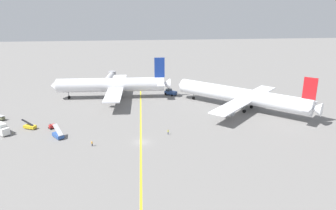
% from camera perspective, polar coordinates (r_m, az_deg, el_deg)
% --- Properties ---
extents(ground_plane, '(600.00, 600.00, 0.00)m').
position_cam_1_polar(ground_plane, '(93.07, -4.74, -6.78)').
color(ground_plane, slate).
extents(taxiway_stripe, '(4.38, 119.95, 0.01)m').
position_cam_1_polar(taxiway_stripe, '(102.27, -4.99, -4.50)').
color(taxiway_stripe, yellow).
rests_on(taxiway_stripe, ground).
extents(airliner_at_gate_left, '(51.52, 48.25, 17.47)m').
position_cam_1_polar(airliner_at_gate_left, '(138.01, -10.19, 3.61)').
color(airliner_at_gate_left, silver).
rests_on(airliner_at_gate_left, ground).
extents(airliner_being_pushed, '(46.57, 45.31, 15.78)m').
position_cam_1_polar(airliner_being_pushed, '(123.84, 13.18, 1.63)').
color(airliner_being_pushed, white).
rests_on(airliner_being_pushed, ground).
extents(pushback_tug, '(7.00, 7.16, 2.98)m').
position_cam_1_polar(pushback_tug, '(141.69, 0.46, 2.37)').
color(pushback_tug, '#2D4C8C').
rests_on(pushback_tug, ground).
extents(gse_gpu_cart_small, '(2.64, 2.54, 1.90)m').
position_cam_1_polar(gse_gpu_cart_small, '(109.24, -20.40, -3.67)').
color(gse_gpu_cart_small, red).
rests_on(gse_gpu_cart_small, ground).
extents(gse_catering_truck_tall, '(5.87, 5.78, 3.50)m').
position_cam_1_polar(gse_catering_truck_tall, '(110.71, -28.14, -3.88)').
color(gse_catering_truck_tall, silver).
rests_on(gse_catering_truck_tall, ground).
extents(gse_stair_truck_yellow, '(4.24, 4.83, 4.06)m').
position_cam_1_polar(gse_stair_truck_yellow, '(101.02, -19.43, -5.13)').
color(gse_stair_truck_yellow, '#2D5199').
rests_on(gse_stair_truck_yellow, ground).
extents(gse_baggage_cart_trailing, '(3.15, 2.63, 1.71)m').
position_cam_1_polar(gse_baggage_cart_trailing, '(124.64, -28.23, -2.09)').
color(gse_baggage_cart_trailing, '#666B4C').
rests_on(gse_baggage_cart_trailing, ground).
extents(gse_belt_loader_portside, '(4.99, 3.31, 3.02)m').
position_cam_1_polar(gse_belt_loader_portside, '(111.83, -23.91, -3.59)').
color(gse_belt_loader_portside, gold).
rests_on(gse_belt_loader_portside, ground).
extents(ground_crew_ramp_agent_by_cones, '(0.50, 0.36, 1.56)m').
position_cam_1_polar(ground_crew_ramp_agent_by_cones, '(97.92, 0.01, -4.94)').
color(ground_crew_ramp_agent_by_cones, '#2D3351').
rests_on(ground_crew_ramp_agent_by_cones, ground).
extents(ground_crew_marshaller_foreground, '(0.36, 0.36, 1.59)m').
position_cam_1_polar(ground_crew_marshaller_foreground, '(92.61, -13.70, -6.82)').
color(ground_crew_marshaller_foreground, black).
rests_on(ground_crew_marshaller_foreground, ground).
extents(jet_bridge, '(5.51, 19.74, 5.66)m').
position_cam_1_polar(jet_bridge, '(162.65, -10.51, 5.00)').
color(jet_bridge, '#B7B7BC').
rests_on(jet_bridge, ground).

